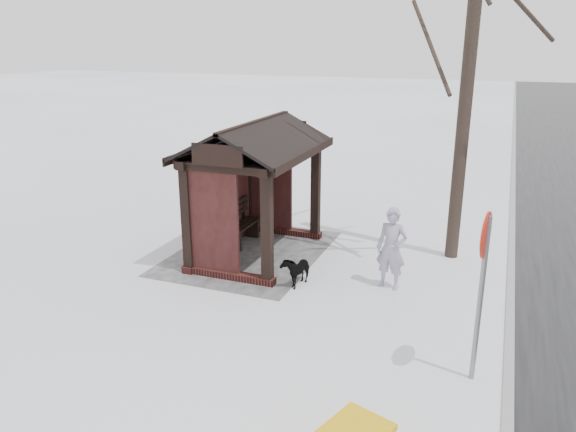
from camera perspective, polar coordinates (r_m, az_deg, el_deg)
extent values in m
plane|color=white|center=(13.07, -3.11, -3.87)|extent=(120.00, 120.00, 0.00)
cube|color=gray|center=(12.05, 21.68, -7.04)|extent=(120.00, 0.15, 0.06)
cube|color=gray|center=(13.14, -3.91, -3.72)|extent=(4.20, 3.20, 0.02)
cube|color=#3C1715|center=(13.41, -6.63, -3.02)|extent=(3.30, 0.22, 0.16)
cube|color=#3C1715|center=(14.33, -0.65, -1.53)|extent=(0.22, 2.10, 0.16)
cube|color=#3C1715|center=(11.79, -6.12, -5.99)|extent=(0.22, 2.10, 0.16)
cube|color=black|center=(13.72, 2.82, 2.25)|extent=(0.20, 0.20, 2.30)
cube|color=black|center=(11.04, -2.14, -1.61)|extent=(0.20, 0.20, 2.30)
cube|color=black|center=(14.37, -4.01, 2.94)|extent=(0.20, 0.20, 2.30)
cube|color=black|center=(11.83, -10.17, -0.54)|extent=(0.20, 0.20, 2.30)
cube|color=black|center=(13.05, -6.80, 1.71)|extent=(2.80, 0.08, 2.14)
cube|color=black|center=(14.11, -1.86, 3.04)|extent=(0.08, 1.17, 2.14)
cube|color=black|center=(11.53, -7.70, -0.50)|extent=(0.08, 1.17, 2.14)
cube|color=black|center=(12.06, 0.63, 6.03)|extent=(3.40, 0.20, 0.18)
cube|color=black|center=(12.79, -6.99, 6.58)|extent=(3.40, 0.20, 0.18)
cylinder|color=black|center=(12.60, 17.92, 14.50)|extent=(0.29, 0.29, 8.55)
imported|color=#A195AF|center=(11.25, 10.47, -3.27)|extent=(0.48, 0.65, 1.66)
imported|color=black|center=(11.38, 0.84, -5.44)|extent=(0.81, 0.46, 0.65)
cylinder|color=slate|center=(8.43, 18.93, -8.16)|extent=(0.08, 0.08, 2.51)
cylinder|color=#B31A0C|center=(8.07, 19.47, -1.84)|extent=(0.65, 0.12, 0.65)
cylinder|color=white|center=(8.07, 19.33, -1.82)|extent=(0.50, 0.10, 0.50)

